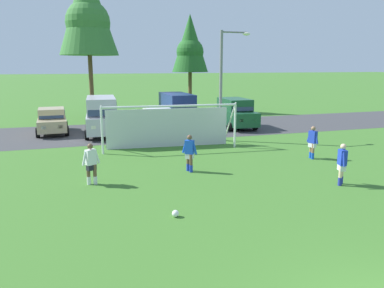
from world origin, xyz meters
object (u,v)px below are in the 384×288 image
object	(u,v)px
parked_car_slot_center	(177,109)
street_lamp	(224,85)
player_striker_near	(312,142)
player_winger_left	(190,153)
soccer_ball	(175,214)
soccer_goal	(169,125)
player_midfield_center	(342,164)
parked_car_slot_left	(102,115)
parked_car_slot_center_right	(235,113)
parked_car_slot_far_left	(52,121)
player_defender_far	(91,164)
parked_car_slot_center_left	(157,119)

from	to	relation	value
parked_car_slot_center	street_lamp	world-z (taller)	street_lamp
player_striker_near	player_winger_left	size ratio (longest dim) A/B	1.00
soccer_ball	soccer_goal	xyz separation A→B (m)	(2.26, 9.76, 1.18)
player_midfield_center	parked_car_slot_left	world-z (taller)	parked_car_slot_left
soccer_ball	soccer_goal	size ratio (longest dim) A/B	0.03
soccer_ball	street_lamp	xyz separation A→B (m)	(6.00, 10.79, 3.33)
player_striker_near	player_winger_left	world-z (taller)	same
parked_car_slot_center_right	parked_car_slot_far_left	bearing A→B (deg)	173.31
player_defender_far	parked_car_slot_center_left	size ratio (longest dim) A/B	0.39
parked_car_slot_left	parked_car_slot_center_right	size ratio (longest dim) A/B	1.06
parked_car_slot_far_left	player_midfield_center	bearing A→B (deg)	-53.98
soccer_goal	parked_car_slot_center	size ratio (longest dim) A/B	1.57
player_striker_near	player_winger_left	distance (m)	6.54
soccer_goal	parked_car_slot_center_left	size ratio (longest dim) A/B	1.77
parked_car_slot_center_left	parked_car_slot_center	distance (m)	2.42
soccer_ball	parked_car_slot_left	size ratio (longest dim) A/B	0.04
soccer_ball	player_midfield_center	world-z (taller)	player_midfield_center
player_defender_far	player_midfield_center	bearing A→B (deg)	-17.94
player_striker_near	parked_car_slot_center_left	distance (m)	11.51
player_defender_far	parked_car_slot_center_right	size ratio (longest dim) A/B	0.35
parked_car_slot_far_left	street_lamp	xyz separation A→B (m)	(10.24, -5.78, 2.56)
player_striker_near	parked_car_slot_left	bearing A→B (deg)	133.79
player_winger_left	parked_car_slot_center_left	xyz separation A→B (m)	(0.84, 10.38, 0.05)
player_defender_far	street_lamp	bearing A→B (deg)	38.89
player_defender_far	parked_car_slot_center_right	world-z (taller)	parked_car_slot_center_right
soccer_ball	player_defender_far	distance (m)	4.76
parked_car_slot_far_left	parked_car_slot_center	xyz separation A→B (m)	(8.88, -0.04, 0.47)
player_striker_near	street_lamp	distance (m)	6.76
player_striker_near	soccer_goal	bearing A→B (deg)	142.80
soccer_goal	parked_car_slot_left	xyz separation A→B (m)	(-3.29, 5.19, 0.05)
parked_car_slot_center	parked_car_slot_center_right	xyz separation A→B (m)	(4.08, -1.48, -0.23)
player_midfield_center	player_defender_far	size ratio (longest dim) A/B	1.00
parked_car_slot_left	parked_car_slot_center_right	distance (m)	9.75
street_lamp	player_winger_left	bearing A→B (deg)	-123.80
player_defender_far	player_winger_left	distance (m)	4.23
player_midfield_center	parked_car_slot_center_left	xyz separation A→B (m)	(-4.24, 13.96, 0.05)
player_winger_left	parked_car_slot_left	bearing A→B (deg)	106.02
parked_car_slot_center_right	soccer_goal	bearing A→B (deg)	-140.68
player_defender_far	player_winger_left	size ratio (longest dim) A/B	1.00
parked_car_slot_far_left	parked_car_slot_center	distance (m)	8.90
parked_car_slot_center_left	player_defender_far	bearing A→B (deg)	-114.67
parked_car_slot_far_left	parked_car_slot_center_left	bearing A→B (deg)	-12.03
parked_car_slot_left	player_midfield_center	bearing A→B (deg)	-59.88
player_striker_near	player_midfield_center	world-z (taller)	same
player_winger_left	parked_car_slot_far_left	distance (m)	13.37
soccer_ball	parked_car_slot_center	xyz separation A→B (m)	(4.64, 16.53, 1.23)
player_defender_far	parked_car_slot_center	distance (m)	14.21
parked_car_slot_center	player_winger_left	bearing A→B (deg)	-102.99
parked_car_slot_far_left	parked_car_slot_center_left	size ratio (longest dim) A/B	1.00
player_striker_near	parked_car_slot_far_left	world-z (taller)	parked_car_slot_far_left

